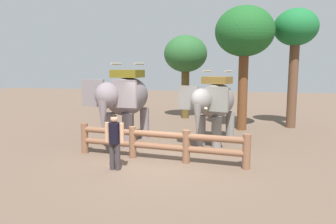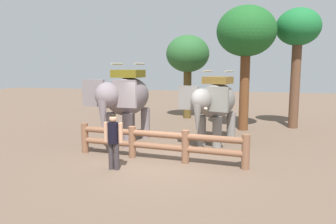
# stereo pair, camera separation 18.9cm
# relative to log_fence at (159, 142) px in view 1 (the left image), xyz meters

# --- Properties ---
(ground_plane) EXTENTS (60.00, 60.00, 0.00)m
(ground_plane) POSITION_rel_log_fence_xyz_m (-0.00, 0.00, -0.61)
(ground_plane) COLOR brown
(log_fence) EXTENTS (5.76, 0.76, 1.05)m
(log_fence) POSITION_rel_log_fence_xyz_m (0.00, 0.00, 0.00)
(log_fence) COLOR brown
(log_fence) RESTS_ON ground
(elephant_near_left) EXTENTS (2.10, 3.69, 3.16)m
(elephant_near_left) POSITION_rel_log_fence_xyz_m (-1.88, 2.00, 1.17)
(elephant_near_left) COLOR slate
(elephant_near_left) RESTS_ON ground
(elephant_center) EXTENTS (2.24, 3.43, 2.87)m
(elephant_center) POSITION_rel_log_fence_xyz_m (1.53, 2.75, 1.01)
(elephant_center) COLOR gray
(elephant_center) RESTS_ON ground
(tourist_woman_in_black) EXTENTS (0.59, 0.33, 1.66)m
(tourist_woman_in_black) POSITION_rel_log_fence_xyz_m (-1.00, -1.24, 0.36)
(tourist_woman_in_black) COLOR #383034
(tourist_woman_in_black) RESTS_ON ground
(tree_far_left) EXTENTS (2.49, 2.49, 4.81)m
(tree_far_left) POSITION_rel_log_fence_xyz_m (-0.73, 8.71, 3.04)
(tree_far_left) COLOR brown
(tree_far_left) RESTS_ON ground
(tree_back_center) EXTENTS (2.08, 2.08, 5.77)m
(tree_back_center) POSITION_rel_log_fence_xyz_m (4.95, 6.99, 4.00)
(tree_back_center) COLOR brown
(tree_back_center) RESTS_ON ground
(tree_far_right) EXTENTS (2.73, 2.73, 5.79)m
(tree_far_right) POSITION_rel_log_fence_xyz_m (2.57, 5.82, 3.91)
(tree_far_right) COLOR brown
(tree_far_right) RESTS_ON ground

